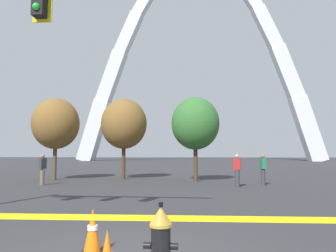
# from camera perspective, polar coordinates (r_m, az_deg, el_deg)

# --- Properties ---
(fire_hydrant) EXTENTS (0.46, 0.48, 0.99)m
(fire_hydrant) POSITION_cam_1_polar(r_m,az_deg,el_deg) (4.55, -1.27, -19.77)
(fire_hydrant) COLOR black
(fire_hydrant) RESTS_ON ground
(caution_tape_barrier) EXTENTS (6.00, 0.33, 0.85)m
(caution_tape_barrier) POSITION_cam_1_polar(r_m,az_deg,el_deg) (4.59, -5.48, -17.87)
(caution_tape_barrier) COLOR #232326
(caution_tape_barrier) RESTS_ON ground
(traffic_cone_by_hydrant) EXTENTS (0.36, 0.36, 0.73)m
(traffic_cone_by_hydrant) POSITION_cam_1_polar(r_m,az_deg,el_deg) (5.76, -13.13, -17.55)
(traffic_cone_by_hydrant) COLOR black
(traffic_cone_by_hydrant) RESTS_ON ground
(monument_arch) EXTENTS (51.34, 3.15, 46.21)m
(monument_arch) POSITION_cam_1_polar(r_m,az_deg,el_deg) (70.43, 5.05, 10.46)
(monument_arch) COLOR silver
(monument_arch) RESTS_ON ground
(tree_far_left) EXTENTS (2.91, 2.91, 5.09)m
(tree_far_left) POSITION_cam_1_polar(r_m,az_deg,el_deg) (21.51, -19.13, 0.38)
(tree_far_left) COLOR brown
(tree_far_left) RESTS_ON ground
(tree_left_mid) EXTENTS (2.95, 2.95, 5.15)m
(tree_left_mid) POSITION_cam_1_polar(r_m,az_deg,el_deg) (21.14, -7.75, 0.36)
(tree_left_mid) COLOR #473323
(tree_left_mid) RESTS_ON ground
(tree_center_left) EXTENTS (2.83, 2.83, 4.95)m
(tree_center_left) POSITION_cam_1_polar(r_m,az_deg,el_deg) (19.25, 4.83, 0.43)
(tree_center_left) COLOR #473323
(tree_center_left) RESTS_ON ground
(pedestrian_walking_left) EXTENTS (0.37, 0.26, 1.59)m
(pedestrian_walking_left) POSITION_cam_1_polar(r_m,az_deg,el_deg) (16.19, 12.08, -7.61)
(pedestrian_walking_left) COLOR #38383D
(pedestrian_walking_left) RESTS_ON ground
(pedestrian_standing_center) EXTENTS (0.31, 0.39, 1.59)m
(pedestrian_standing_center) POSITION_cam_1_polar(r_m,az_deg,el_deg) (18.05, -21.20, -7.09)
(pedestrian_standing_center) COLOR brown
(pedestrian_standing_center) RESTS_ON ground
(pedestrian_walking_right) EXTENTS (0.28, 0.38, 1.59)m
(pedestrian_walking_right) POSITION_cam_1_polar(r_m,az_deg,el_deg) (17.37, 16.35, -7.32)
(pedestrian_walking_right) COLOR #38383D
(pedestrian_walking_right) RESTS_ON ground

